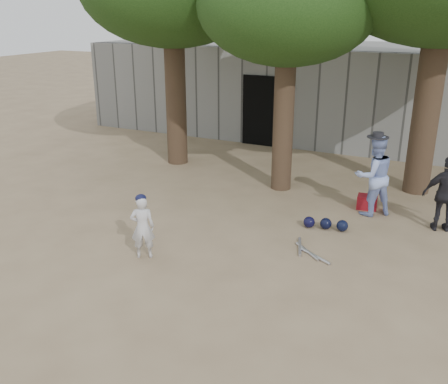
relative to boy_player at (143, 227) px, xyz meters
The scene contains 8 objects.
ground 0.73m from the boy_player, 38.73° to the left, with size 70.00×70.00×0.00m, color #937C5E.
boy_player is the anchor object (origin of this frame).
spectator_blue 4.96m from the boy_player, 49.30° to the left, with size 0.83×0.65×1.71m, color #9AB1EF.
spectator_dark 5.84m from the boy_player, 37.04° to the left, with size 0.88×0.37×1.51m, color black.
red_bag 5.11m from the boy_player, 52.32° to the left, with size 0.42×0.32×0.30m, color maroon.
back_building 10.66m from the boy_player, 88.11° to the left, with size 16.00×5.24×3.00m.
helmet_row 3.66m from the boy_player, 44.68° to the left, with size 0.87×0.34×0.23m.
bat_pile 2.97m from the boy_player, 28.77° to the left, with size 0.83×0.79×0.06m.
Camera 1 is at (4.36, -6.78, 4.13)m, focal length 40.00 mm.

